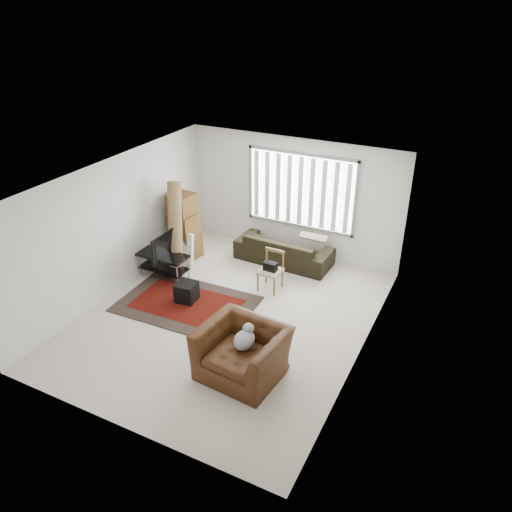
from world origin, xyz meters
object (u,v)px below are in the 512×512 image
(sofa, at_px, (284,245))
(side_chair, at_px, (271,269))
(tv_stand, at_px, (163,261))
(armchair, at_px, (242,349))
(moving_boxes, at_px, (184,228))

(sofa, height_order, side_chair, sofa)
(side_chair, bearing_deg, tv_stand, -163.17)
(armchair, bearing_deg, side_chair, 110.59)
(sofa, height_order, armchair, armchair)
(tv_stand, relative_size, armchair, 0.78)
(moving_boxes, distance_m, armchair, 4.22)
(moving_boxes, distance_m, side_chair, 2.38)
(sofa, distance_m, side_chair, 1.19)
(moving_boxes, distance_m, sofa, 2.28)
(sofa, xyz_separation_m, armchair, (0.92, -3.70, 0.07))
(moving_boxes, bearing_deg, tv_stand, -83.13)
(tv_stand, relative_size, side_chair, 1.32)
(tv_stand, relative_size, sofa, 0.50)
(moving_boxes, xyz_separation_m, side_chair, (2.34, -0.38, -0.25))
(tv_stand, distance_m, side_chair, 2.30)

